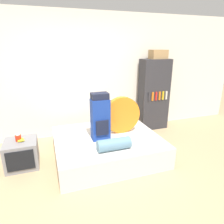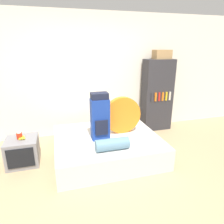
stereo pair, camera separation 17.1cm
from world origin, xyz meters
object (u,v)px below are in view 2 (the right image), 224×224
at_px(tent_bag, 122,115).
at_px(sleeping_roll, 112,144).
at_px(bookshelf, 157,95).
at_px(cardboard_box, 162,54).
at_px(television, 23,151).
at_px(backpack, 100,117).
at_px(canister, 19,136).

xyz_separation_m(tent_bag, sleeping_roll, (-0.36, -0.59, -0.24)).
distance_m(bookshelf, cardboard_box, 0.92).
height_order(television, cardboard_box, cardboard_box).
bearing_deg(backpack, bookshelf, 31.64).
distance_m(tent_bag, sleeping_roll, 0.73).
bearing_deg(tent_bag, cardboard_box, 35.16).
relative_size(tent_bag, cardboard_box, 1.81).
xyz_separation_m(backpack, tent_bag, (0.45, 0.15, -0.06)).
bearing_deg(cardboard_box, backpack, -149.02).
bearing_deg(television, backpack, -7.69).
bearing_deg(backpack, sleeping_roll, -78.67).
bearing_deg(canister, tent_bag, -1.81).
xyz_separation_m(sleeping_roll, television, (-1.39, 0.62, -0.25)).
height_order(canister, bookshelf, bookshelf).
xyz_separation_m(canister, bookshelf, (2.90, 0.77, 0.31)).
bearing_deg(tent_bag, sleeping_roll, -121.23).
relative_size(backpack, television, 1.60).
relative_size(tent_bag, television, 1.33).
bearing_deg(cardboard_box, tent_bag, -144.84).
distance_m(tent_bag, canister, 1.78).
relative_size(bookshelf, cardboard_box, 4.39).
relative_size(sleeping_roll, television, 1.03).
relative_size(backpack, tent_bag, 1.20).
height_order(backpack, tent_bag, backpack).
relative_size(television, canister, 4.31).
bearing_deg(sleeping_roll, tent_bag, 58.77).
distance_m(canister, cardboard_box, 3.29).
bearing_deg(bookshelf, television, -164.53).
bearing_deg(television, tent_bag, -0.97).
distance_m(sleeping_roll, cardboard_box, 2.45).
relative_size(backpack, bookshelf, 0.49).
xyz_separation_m(sleeping_roll, cardboard_box, (1.54, 1.43, 1.27)).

